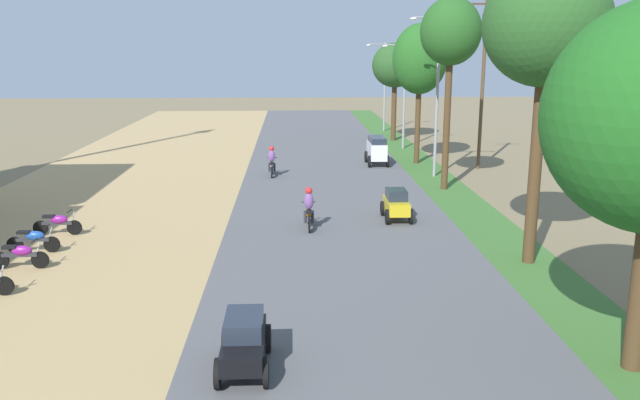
{
  "coord_description": "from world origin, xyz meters",
  "views": [
    {
      "loc": [
        -1.93,
        -2.24,
        6.92
      ],
      "look_at": [
        -0.93,
        20.51,
        1.55
      ],
      "focal_mm": 36.57,
      "sensor_mm": 36.0,
      "label": 1
    }
  ],
  "objects_px": {
    "parked_motorbike_fourth": "(34,239)",
    "parked_motorbike_fifth": "(58,222)",
    "parked_motorbike_third": "(20,254)",
    "median_tree_fifth": "(420,60)",
    "median_tree_fourth": "(451,34)",
    "car_sedan_black": "(244,340)",
    "median_tree_third": "(546,27)",
    "car_van_white": "(377,149)",
    "streetlamp_mid": "(405,88)",
    "motorbike_ahead_third": "(272,162)",
    "streetlamp_far": "(385,80)",
    "median_tree_sixth": "(395,66)",
    "car_hatchback_yellow": "(396,203)",
    "motorbike_ahead_second": "(309,209)",
    "streetlamp_near": "(438,86)",
    "utility_pole_near": "(483,81)"
  },
  "relations": [
    {
      "from": "median_tree_sixth",
      "to": "streetlamp_near",
      "type": "height_order",
      "value": "streetlamp_near"
    },
    {
      "from": "median_tree_third",
      "to": "median_tree_fourth",
      "type": "height_order",
      "value": "median_tree_third"
    },
    {
      "from": "parked_motorbike_third",
      "to": "streetlamp_mid",
      "type": "relative_size",
      "value": 0.25
    },
    {
      "from": "car_sedan_black",
      "to": "median_tree_fifth",
      "type": "bearing_deg",
      "value": 71.35
    },
    {
      "from": "streetlamp_far",
      "to": "car_van_white",
      "type": "height_order",
      "value": "streetlamp_far"
    },
    {
      "from": "parked_motorbike_third",
      "to": "parked_motorbike_fourth",
      "type": "xyz_separation_m",
      "value": [
        -0.22,
        1.68,
        0.0
      ]
    },
    {
      "from": "streetlamp_mid",
      "to": "car_sedan_black",
      "type": "distance_m",
      "value": 32.87
    },
    {
      "from": "parked_motorbike_fifth",
      "to": "median_tree_sixth",
      "type": "bearing_deg",
      "value": 56.37
    },
    {
      "from": "parked_motorbike_third",
      "to": "median_tree_fifth",
      "type": "height_order",
      "value": "median_tree_fifth"
    },
    {
      "from": "median_tree_third",
      "to": "utility_pole_near",
      "type": "bearing_deg",
      "value": 79.48
    },
    {
      "from": "car_sedan_black",
      "to": "car_van_white",
      "type": "relative_size",
      "value": 0.94
    },
    {
      "from": "parked_motorbike_third",
      "to": "utility_pole_near",
      "type": "relative_size",
      "value": 0.19
    },
    {
      "from": "car_hatchback_yellow",
      "to": "motorbike_ahead_second",
      "type": "height_order",
      "value": "motorbike_ahead_second"
    },
    {
      "from": "streetlamp_near",
      "to": "utility_pole_near",
      "type": "bearing_deg",
      "value": 38.18
    },
    {
      "from": "parked_motorbike_fifth",
      "to": "streetlamp_near",
      "type": "bearing_deg",
      "value": 32.9
    },
    {
      "from": "median_tree_fourth",
      "to": "car_sedan_black",
      "type": "relative_size",
      "value": 4.05
    },
    {
      "from": "streetlamp_mid",
      "to": "utility_pole_near",
      "type": "bearing_deg",
      "value": -67.8
    },
    {
      "from": "car_sedan_black",
      "to": "car_van_white",
      "type": "bearing_deg",
      "value": 76.23
    },
    {
      "from": "motorbike_ahead_second",
      "to": "streetlamp_mid",
      "type": "bearing_deg",
      "value": 70.77
    },
    {
      "from": "parked_motorbike_fourth",
      "to": "utility_pole_near",
      "type": "relative_size",
      "value": 0.19
    },
    {
      "from": "utility_pole_near",
      "to": "car_hatchback_yellow",
      "type": "xyz_separation_m",
      "value": [
        -6.64,
        -11.49,
        -4.31
      ]
    },
    {
      "from": "median_tree_fifth",
      "to": "motorbike_ahead_third",
      "type": "bearing_deg",
      "value": -156.22
    },
    {
      "from": "parked_motorbike_fifth",
      "to": "streetlamp_far",
      "type": "bearing_deg",
      "value": 61.46
    },
    {
      "from": "car_van_white",
      "to": "streetlamp_near",
      "type": "bearing_deg",
      "value": -53.05
    },
    {
      "from": "parked_motorbike_fifth",
      "to": "median_tree_fourth",
      "type": "relative_size",
      "value": 0.2
    },
    {
      "from": "median_tree_fourth",
      "to": "median_tree_fifth",
      "type": "relative_size",
      "value": 1.11
    },
    {
      "from": "parked_motorbike_fifth",
      "to": "median_tree_third",
      "type": "xyz_separation_m",
      "value": [
        16.43,
        -3.87,
        6.96
      ]
    },
    {
      "from": "median_tree_third",
      "to": "car_van_white",
      "type": "relative_size",
      "value": 3.91
    },
    {
      "from": "parked_motorbike_third",
      "to": "median_tree_fourth",
      "type": "height_order",
      "value": "median_tree_fourth"
    },
    {
      "from": "streetlamp_mid",
      "to": "motorbike_ahead_third",
      "type": "bearing_deg",
      "value": -132.15
    },
    {
      "from": "median_tree_fifth",
      "to": "car_van_white",
      "type": "xyz_separation_m",
      "value": [
        -2.5,
        -0.58,
        -5.16
      ]
    },
    {
      "from": "parked_motorbike_fourth",
      "to": "streetlamp_mid",
      "type": "bearing_deg",
      "value": 54.11
    },
    {
      "from": "parked_motorbike_fourth",
      "to": "car_sedan_black",
      "type": "xyz_separation_m",
      "value": [
        7.75,
        -8.61,
        0.19
      ]
    },
    {
      "from": "median_tree_sixth",
      "to": "car_sedan_black",
      "type": "distance_m",
      "value": 36.74
    },
    {
      "from": "median_tree_fourth",
      "to": "car_van_white",
      "type": "distance_m",
      "value": 9.75
    },
    {
      "from": "parked_motorbike_fourth",
      "to": "car_sedan_black",
      "type": "height_order",
      "value": "car_sedan_black"
    },
    {
      "from": "parked_motorbike_third",
      "to": "motorbike_ahead_third",
      "type": "relative_size",
      "value": 1.0
    },
    {
      "from": "median_tree_sixth",
      "to": "median_tree_fourth",
      "type": "bearing_deg",
      "value": -90.43
    },
    {
      "from": "parked_motorbike_fourth",
      "to": "parked_motorbike_fifth",
      "type": "bearing_deg",
      "value": 87.85
    },
    {
      "from": "median_tree_fifth",
      "to": "median_tree_sixth",
      "type": "xyz_separation_m",
      "value": [
        0.1,
        9.82,
        -0.63
      ]
    },
    {
      "from": "parked_motorbike_fifth",
      "to": "car_van_white",
      "type": "distance_m",
      "value": 19.81
    },
    {
      "from": "streetlamp_far",
      "to": "parked_motorbike_third",
      "type": "bearing_deg",
      "value": -115.59
    },
    {
      "from": "parked_motorbike_fifth",
      "to": "median_tree_third",
      "type": "distance_m",
      "value": 18.26
    },
    {
      "from": "median_tree_third",
      "to": "car_van_white",
      "type": "xyz_separation_m",
      "value": [
        -2.65,
        18.09,
        -6.48
      ]
    },
    {
      "from": "streetlamp_near",
      "to": "car_sedan_black",
      "type": "bearing_deg",
      "value": -112.37
    },
    {
      "from": "parked_motorbike_third",
      "to": "car_van_white",
      "type": "distance_m",
      "value": 22.62
    },
    {
      "from": "parked_motorbike_third",
      "to": "median_tree_third",
      "type": "relative_size",
      "value": 0.19
    },
    {
      "from": "median_tree_third",
      "to": "utility_pole_near",
      "type": "distance_m",
      "value": 17.44
    },
    {
      "from": "median_tree_third",
      "to": "car_van_white",
      "type": "height_order",
      "value": "median_tree_third"
    },
    {
      "from": "median_tree_fourth",
      "to": "car_sedan_black",
      "type": "bearing_deg",
      "value": -115.36
    }
  ]
}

